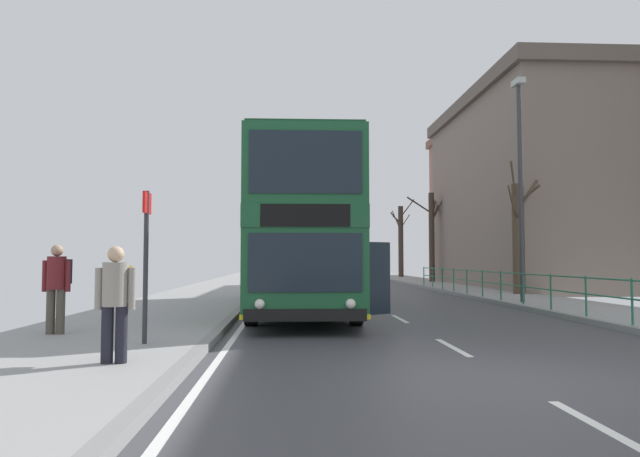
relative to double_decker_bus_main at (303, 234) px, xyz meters
The scene contains 12 objects.
ground 9.90m from the double_decker_bus_main, 79.43° to the right, with size 15.80×140.00×0.20m.
double_decker_bus_main is the anchor object (origin of this frame).
pedestrian_railing_far_kerb 7.55m from the double_decker_bus_main, 20.43° to the left, with size 0.05×22.73×1.00m.
pedestrian_with_backpack 9.36m from the double_decker_bus_main, 107.16° to the right, with size 0.54×0.53×1.58m.
pedestrian_companion 7.57m from the double_decker_bus_main, 129.62° to the right, with size 0.55×0.54×1.68m.
bus_stop_sign_near 7.67m from the double_decker_bus_main, 111.32° to the right, with size 0.08×0.44×2.55m.
street_lamp_far_side 7.82m from the double_decker_bus_main, 12.86° to the left, with size 0.28×0.60×7.48m.
bare_tree_far_00 10.78m from the double_decker_bus_main, 33.82° to the left, with size 1.55×1.38×5.36m.
bare_tree_far_01 20.82m from the double_decker_bus_main, 65.38° to the left, with size 2.62×1.76×5.79m.
bare_tree_far_02 30.67m from the double_decker_bus_main, 73.47° to the left, with size 2.16×2.54×6.48m.
background_building_00 36.04m from the double_decker_bus_main, 56.80° to the left, with size 13.70×14.26×12.92m.
background_building_01 21.11m from the double_decker_bus_main, 40.14° to the left, with size 13.94×15.50×10.53m.
Camera 1 is at (-2.85, -7.28, 1.54)m, focal length 31.79 mm.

